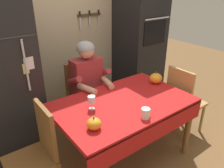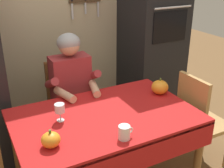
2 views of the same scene
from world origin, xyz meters
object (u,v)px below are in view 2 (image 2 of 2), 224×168
object	(u,v)px
dining_table	(106,125)
seated_person	(73,88)
wall_oven	(152,35)
chair_right_side	(198,118)
wine_glass	(60,109)
coffee_mug	(124,132)
pumpkin_large	(51,140)
pumpkin_medium	(160,87)
chair_behind_person	(68,102)

from	to	relation	value
dining_table	seated_person	world-z (taller)	seated_person
wall_oven	seated_person	xyz separation A→B (m)	(-1.09, -0.32, -0.31)
chair_right_side	wine_glass	xyz separation A→B (m)	(-1.23, 0.16, 0.33)
seated_person	coffee_mug	world-z (taller)	seated_person
coffee_mug	pumpkin_large	world-z (taller)	pumpkin_large
dining_table	pumpkin_medium	size ratio (longest dim) A/B	9.38
wall_oven	pumpkin_medium	size ratio (longest dim) A/B	14.07
seated_person	pumpkin_large	size ratio (longest dim) A/B	10.05
dining_table	wine_glass	world-z (taller)	wine_glass
chair_right_side	coffee_mug	xyz separation A→B (m)	(-0.93, -0.26, 0.28)
chair_behind_person	pumpkin_medium	xyz separation A→B (m)	(0.64, -0.66, 0.29)
dining_table	wine_glass	bearing A→B (deg)	164.45
wall_oven	chair_behind_person	distance (m)	1.22
seated_person	pumpkin_medium	distance (m)	0.79
wall_oven	pumpkin_large	world-z (taller)	wall_oven
seated_person	chair_right_side	xyz separation A→B (m)	(0.94, -0.67, -0.23)
chair_right_side	pumpkin_large	size ratio (longest dim) A/B	7.51
seated_person	pumpkin_large	world-z (taller)	seated_person
wall_oven	dining_table	bearing A→B (deg)	-138.69
dining_table	coffee_mug	bearing A→B (deg)	-95.13
pumpkin_large	chair_right_side	bearing A→B (deg)	4.84
wine_glass	pumpkin_medium	size ratio (longest dim) A/B	0.92
chair_behind_person	seated_person	xyz separation A→B (m)	(0.00, -0.19, 0.23)
seated_person	coffee_mug	xyz separation A→B (m)	(0.01, -0.93, 0.05)
chair_behind_person	coffee_mug	distance (m)	1.15
chair_right_side	pumpkin_medium	distance (m)	0.47
wall_oven	pumpkin_medium	world-z (taller)	wall_oven
coffee_mug	wine_glass	distance (m)	0.52
wall_oven	chair_right_side	xyz separation A→B (m)	(-0.15, -0.99, -0.54)
chair_behind_person	pumpkin_large	world-z (taller)	chair_behind_person
chair_behind_person	wall_oven	bearing A→B (deg)	6.81
dining_table	coffee_mug	size ratio (longest dim) A/B	13.01
wall_oven	pumpkin_large	size ratio (longest dim) A/B	16.95
wall_oven	wine_glass	bearing A→B (deg)	-149.03
chair_right_side	coffee_mug	distance (m)	1.00
seated_person	wall_oven	bearing A→B (deg)	16.31
dining_table	pumpkin_large	xyz separation A→B (m)	(-0.49, -0.19, 0.13)
wine_glass	pumpkin_medium	bearing A→B (deg)	2.68
dining_table	chair_behind_person	distance (m)	0.81
chair_behind_person	coffee_mug	world-z (taller)	chair_behind_person
seated_person	dining_table	bearing A→B (deg)	-86.18
coffee_mug	wine_glass	xyz separation A→B (m)	(-0.30, 0.42, 0.05)
chair_right_side	chair_behind_person	bearing A→B (deg)	137.48
seated_person	pumpkin_large	distance (m)	0.91
wall_oven	chair_behind_person	bearing A→B (deg)	-173.19
wall_oven	chair_right_side	distance (m)	1.14
pumpkin_medium	coffee_mug	bearing A→B (deg)	-143.53
seated_person	coffee_mug	distance (m)	0.93
coffee_mug	wine_glass	size ratio (longest dim) A/B	0.78
wine_glass	dining_table	bearing A→B (deg)	-15.55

